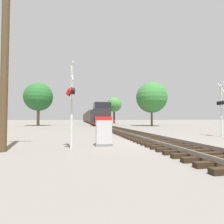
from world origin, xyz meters
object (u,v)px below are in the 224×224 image
object	(u,v)px
tree_far_right	(152,98)
tree_deep_background	(114,105)
tree_mid_background	(38,97)
freight_train	(89,117)
crossing_signal_near	(71,97)
crossing_signal_far	(222,105)
relay_cabinet	(104,133)
utility_pole	(5,50)

from	to	relation	value
tree_far_right	tree_deep_background	xyz separation A→B (m)	(-3.02, 20.66, 0.22)
tree_far_right	tree_deep_background	distance (m)	20.88
tree_mid_background	freight_train	bearing A→B (deg)	70.43
crossing_signal_near	crossing_signal_far	distance (m)	11.66
tree_mid_background	relay_cabinet	bearing A→B (deg)	-72.01
utility_pole	tree_far_right	world-z (taller)	tree_far_right
crossing_signal_far	utility_pole	world-z (taller)	utility_pole
relay_cabinet	tree_far_right	distance (m)	25.96
relay_cabinet	tree_deep_background	distance (m)	44.23
crossing_signal_far	tree_deep_background	distance (m)	40.32
relay_cabinet	tree_deep_background	size ratio (longest dim) A/B	0.16
freight_train	tree_deep_background	xyz separation A→B (m)	(6.25, -19.40, 3.60)
relay_cabinet	tree_deep_background	world-z (taller)	tree_deep_background
crossing_signal_near	tree_far_right	world-z (taller)	tree_far_right
crossing_signal_near	tree_far_right	size ratio (longest dim) A/B	0.47
tree_far_right	tree_mid_background	distance (m)	22.23
freight_train	crossing_signal_near	distance (m)	63.11
crossing_signal_far	tree_deep_background	bearing A→B (deg)	14.53
crossing_signal_near	tree_mid_background	size ratio (longest dim) A/B	0.46
crossing_signal_near	utility_pole	world-z (taller)	utility_pole
utility_pole	tree_far_right	size ratio (longest dim) A/B	1.00
crossing_signal_near	relay_cabinet	distance (m)	2.44
freight_train	tree_far_right	world-z (taller)	tree_far_right
crossing_signal_far	utility_pole	distance (m)	14.48
tree_deep_background	tree_mid_background	bearing A→B (deg)	-140.86
crossing_signal_near	relay_cabinet	size ratio (longest dim) A/B	3.06
relay_cabinet	utility_pole	distance (m)	5.75
utility_pole	relay_cabinet	bearing A→B (deg)	10.17
utility_pole	tree_deep_background	distance (m)	45.85
freight_train	tree_mid_background	bearing A→B (deg)	-109.57
relay_cabinet	tree_mid_background	bearing A→B (deg)	107.99
freight_train	crossing_signal_far	world-z (taller)	freight_train
freight_train	utility_pole	world-z (taller)	utility_pole
freight_train	tree_far_right	bearing A→B (deg)	-76.98
freight_train	tree_far_right	size ratio (longest dim) A/B	9.73
tree_far_right	tree_deep_background	size ratio (longest dim) A/B	1.06
freight_train	tree_far_right	xyz separation A→B (m)	(9.26, -40.05, 3.38)
freight_train	relay_cabinet	distance (m)	62.41
freight_train	relay_cabinet	bearing A→B (deg)	-92.93
crossing_signal_near	tree_mid_background	distance (m)	29.63
crossing_signal_far	tree_deep_background	xyz separation A→B (m)	(-0.12, 40.19, 3.18)
crossing_signal_far	relay_cabinet	world-z (taller)	crossing_signal_far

